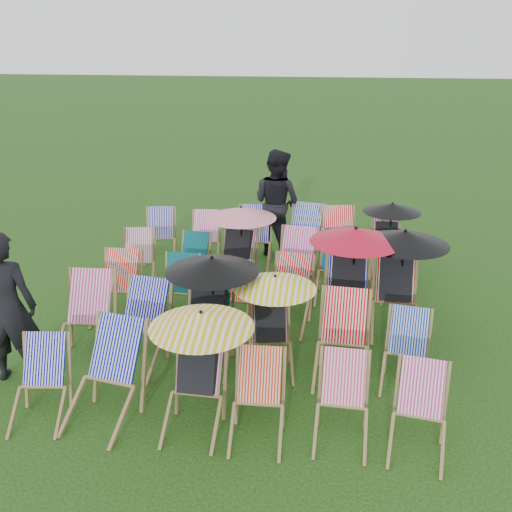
# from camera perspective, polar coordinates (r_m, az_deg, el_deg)

# --- Properties ---
(ground) EXTENTS (100.00, 100.00, 0.00)m
(ground) POSITION_cam_1_polar(r_m,az_deg,el_deg) (8.09, 0.05, -6.99)
(ground) COLOR black
(ground) RESTS_ON ground
(deckchair_0) EXTENTS (0.64, 0.83, 0.83)m
(deckchair_0) POSITION_cam_1_polar(r_m,az_deg,el_deg) (6.54, -20.87, -11.84)
(deckchair_0) COLOR olive
(deckchair_0) RESTS_ON ground
(deckchair_1) EXTENTS (0.83, 1.04, 1.01)m
(deckchair_1) POSITION_cam_1_polar(r_m,az_deg,el_deg) (6.27, -14.97, -11.61)
(deckchair_1) COLOR olive
(deckchair_1) RESTS_ON ground
(deckchair_2) EXTENTS (1.07, 1.11, 1.26)m
(deckchair_2) POSITION_cam_1_polar(r_m,az_deg,el_deg) (5.92, -5.96, -11.19)
(deckchair_2) COLOR olive
(deckchair_2) RESTS_ON ground
(deckchair_3) EXTENTS (0.57, 0.79, 0.84)m
(deckchair_3) POSITION_cam_1_polar(r_m,az_deg,el_deg) (5.87, 0.16, -14.31)
(deckchair_3) COLOR olive
(deckchair_3) RESTS_ON ground
(deckchair_4) EXTENTS (0.58, 0.79, 0.83)m
(deckchair_4) POSITION_cam_1_polar(r_m,az_deg,el_deg) (5.91, 8.63, -14.36)
(deckchair_4) COLOR olive
(deckchair_4) RESTS_ON ground
(deckchair_5) EXTENTS (0.66, 0.83, 0.82)m
(deckchair_5) POSITION_cam_1_polar(r_m,az_deg,el_deg) (5.93, 16.04, -14.95)
(deckchair_5) COLOR olive
(deckchair_5) RESTS_ON ground
(deckchair_6) EXTENTS (0.73, 0.98, 1.02)m
(deckchair_6) POSITION_cam_1_polar(r_m,az_deg,el_deg) (7.47, -16.82, -6.12)
(deckchair_6) COLOR olive
(deckchair_6) RESTS_ON ground
(deckchair_7) EXTENTS (0.77, 0.98, 0.99)m
(deckchair_7) POSITION_cam_1_polar(r_m,az_deg,el_deg) (7.16, -11.77, -7.02)
(deckchair_7) COLOR olive
(deckchair_7) RESTS_ON ground
(deckchair_8) EXTENTS (1.14, 1.19, 1.35)m
(deckchair_8) POSITION_cam_1_polar(r_m,az_deg,el_deg) (6.99, -4.80, -5.33)
(deckchair_8) COLOR olive
(deckchair_8) RESTS_ON ground
(deckchair_9) EXTENTS (0.99, 1.08, 1.18)m
(deckchair_9) POSITION_cam_1_polar(r_m,az_deg,el_deg) (6.87, 1.59, -6.61)
(deckchair_9) COLOR olive
(deckchair_9) RESTS_ON ground
(deckchair_10) EXTENTS (0.71, 0.94, 0.98)m
(deckchair_10) POSITION_cam_1_polar(r_m,az_deg,el_deg) (6.83, 8.65, -8.33)
(deckchair_10) COLOR olive
(deckchair_10) RESTS_ON ground
(deckchair_11) EXTENTS (0.66, 0.83, 0.83)m
(deckchair_11) POSITION_cam_1_polar(r_m,az_deg,el_deg) (6.89, 14.84, -9.27)
(deckchair_11) COLOR olive
(deckchair_11) RESTS_ON ground
(deckchair_12) EXTENTS (0.61, 0.85, 0.92)m
(deckchair_12) POSITION_cam_1_polar(r_m,az_deg,el_deg) (8.37, -13.82, -3.14)
(deckchair_12) COLOR olive
(deckchair_12) RESTS_ON ground
(deckchair_13) EXTENTS (0.58, 0.80, 0.86)m
(deckchair_13) POSITION_cam_1_polar(r_m,az_deg,el_deg) (8.22, -7.88, -3.38)
(deckchair_13) COLOR olive
(deckchair_13) RESTS_ON ground
(deckchair_14) EXTENTS (0.62, 0.83, 0.86)m
(deckchair_14) POSITION_cam_1_polar(r_m,az_deg,el_deg) (7.93, -2.60, -4.15)
(deckchair_14) COLOR olive
(deckchair_14) RESTS_ON ground
(deckchair_15) EXTENTS (0.73, 0.93, 0.93)m
(deckchair_15) POSITION_cam_1_polar(r_m,az_deg,el_deg) (7.94, 3.26, -3.86)
(deckchair_15) COLOR olive
(deckchair_15) RESTS_ON ground
(deckchair_16) EXTENTS (1.21, 1.26, 1.44)m
(deckchair_16) POSITION_cam_1_polar(r_m,az_deg,el_deg) (7.79, 9.31, -2.26)
(deckchair_16) COLOR olive
(deckchair_16) RESTS_ON ground
(deckchair_17) EXTENTS (1.18, 1.23, 1.40)m
(deckchair_17) POSITION_cam_1_polar(r_m,az_deg,el_deg) (7.94, 14.01, -2.31)
(deckchair_17) COLOR olive
(deckchair_17) RESTS_ON ground
(deckchair_18) EXTENTS (0.69, 0.86, 0.85)m
(deckchair_18) POSITION_cam_1_polar(r_m,az_deg,el_deg) (9.45, -11.77, -0.33)
(deckchair_18) COLOR olive
(deckchair_18) RESTS_ON ground
(deckchair_19) EXTENTS (0.63, 0.81, 0.82)m
(deckchair_19) POSITION_cam_1_polar(r_m,az_deg,el_deg) (9.22, -6.58, -0.64)
(deckchair_19) COLOR olive
(deckchair_19) RESTS_ON ground
(deckchair_20) EXTENTS (1.11, 1.18, 1.32)m
(deckchair_20) POSITION_cam_1_polar(r_m,az_deg,el_deg) (9.03, -1.92, 0.94)
(deckchair_20) COLOR olive
(deckchair_20) RESTS_ON ground
(deckchair_21) EXTENTS (0.74, 0.96, 0.98)m
(deckchair_21) POSITION_cam_1_polar(r_m,az_deg,el_deg) (8.89, 3.93, -0.85)
(deckchair_21) COLOR olive
(deckchair_21) RESTS_ON ground
(deckchair_22) EXTENTS (0.71, 0.94, 0.97)m
(deckchair_22) POSITION_cam_1_polar(r_m,az_deg,el_deg) (8.85, 8.12, -1.15)
(deckchair_22) COLOR olive
(deckchair_22) RESTS_ON ground
(deckchair_23) EXTENTS (0.55, 0.77, 0.82)m
(deckchair_23) POSITION_cam_1_polar(r_m,az_deg,el_deg) (9.06, 13.93, -1.58)
(deckchair_23) COLOR olive
(deckchair_23) RESTS_ON ground
(deckchair_24) EXTENTS (0.71, 0.89, 0.88)m
(deckchair_24) POSITION_cam_1_polar(r_m,az_deg,el_deg) (10.45, -9.59, 2.03)
(deckchair_24) COLOR olive
(deckchair_24) RESTS_ON ground
(deckchair_25) EXTENTS (0.62, 0.83, 0.86)m
(deckchair_25) POSITION_cam_1_polar(r_m,az_deg,el_deg) (10.21, -5.19, 1.74)
(deckchair_25) COLOR olive
(deckchair_25) RESTS_ON ground
(deckchair_26) EXTENTS (0.67, 0.92, 0.98)m
(deckchair_26) POSITION_cam_1_polar(r_m,az_deg,el_deg) (10.03, -0.26, 1.82)
(deckchair_26) COLOR olive
(deckchair_26) RESTS_ON ground
(deckchair_27) EXTENTS (0.85, 1.05, 1.02)m
(deckchair_27) POSITION_cam_1_polar(r_m,az_deg,el_deg) (10.03, 4.63, 1.88)
(deckchair_27) COLOR olive
(deckchair_27) RESTS_ON ground
(deckchair_28) EXTENTS (0.81, 1.02, 1.01)m
(deckchair_28) POSITION_cam_1_polar(r_m,az_deg,el_deg) (9.96, 8.42, 1.55)
(deckchair_28) COLOR olive
(deckchair_28) RESTS_ON ground
(deckchair_29) EXTENTS (0.98, 1.03, 1.17)m
(deckchair_29) POSITION_cam_1_polar(r_m,az_deg,el_deg) (10.02, 13.08, 2.00)
(deckchair_29) COLOR olive
(deckchair_29) RESTS_ON ground
(person_left) EXTENTS (0.75, 0.57, 1.86)m
(person_left) POSITION_cam_1_polar(r_m,az_deg,el_deg) (7.12, -23.70, -4.72)
(person_left) COLOR black
(person_left) RESTS_ON ground
(person_rear) EXTENTS (1.20, 1.13, 1.95)m
(person_rear) POSITION_cam_1_polar(r_m,az_deg,el_deg) (10.38, 2.08, 5.32)
(person_rear) COLOR black
(person_rear) RESTS_ON ground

